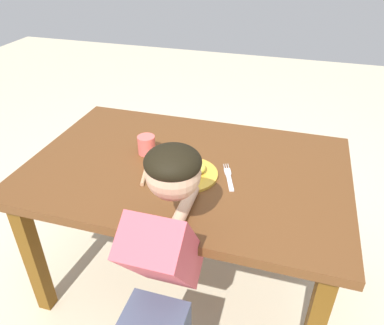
% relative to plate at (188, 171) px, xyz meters
% --- Properties ---
extents(ground_plane, '(8.00, 8.00, 0.00)m').
position_rel_plate_xyz_m(ground_plane, '(-0.03, 0.06, -0.70)').
color(ground_plane, beige).
extents(dining_table, '(1.34, 0.89, 0.68)m').
position_rel_plate_xyz_m(dining_table, '(-0.03, 0.06, -0.10)').
color(dining_table, brown).
rests_on(dining_table, ground_plane).
extents(plate, '(0.25, 0.25, 0.06)m').
position_rel_plate_xyz_m(plate, '(0.00, 0.00, 0.00)').
color(plate, gold).
rests_on(plate, dining_table).
extents(fork, '(0.08, 0.19, 0.01)m').
position_rel_plate_xyz_m(fork, '(0.16, 0.02, -0.01)').
color(fork, silver).
rests_on(fork, dining_table).
extents(spoon, '(0.08, 0.24, 0.02)m').
position_rel_plate_xyz_m(spoon, '(-0.18, 0.01, -0.01)').
color(spoon, tan).
rests_on(spoon, dining_table).
extents(drinking_cup, '(0.08, 0.08, 0.08)m').
position_rel_plate_xyz_m(drinking_cup, '(-0.23, 0.11, 0.02)').
color(drinking_cup, '#E75F57').
rests_on(drinking_cup, dining_table).
extents(person, '(0.20, 0.51, 1.00)m').
position_rel_plate_xyz_m(person, '(0.06, -0.46, -0.15)').
color(person, '#465068').
rests_on(person, ground_plane).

